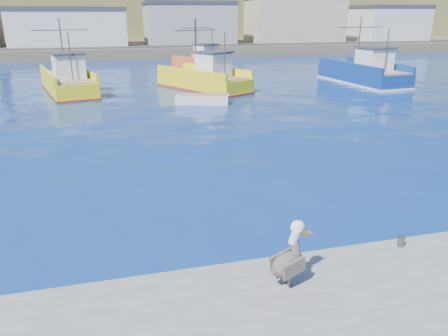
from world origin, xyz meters
name	(u,v)px	position (x,y,z in m)	size (l,w,h in m)	color
ground	(261,222)	(0.00, 0.00, 0.00)	(260.00, 260.00, 0.00)	navy
dock_bollards	(324,253)	(0.60, -3.40, 0.65)	(36.20, 0.20, 0.30)	#4C4C4C
far_shore	(120,4)	(0.00, 109.20, 8.98)	(200.00, 81.00, 24.00)	brown
trawler_yellow_a	(68,82)	(-8.09, 28.77, 1.00)	(5.74, 11.02, 6.41)	yellow
trawler_yellow_b	(205,79)	(4.08, 27.33, 0.97)	(7.88, 10.48, 6.36)	yellow
trawler_blue	(364,73)	(20.58, 27.06, 1.02)	(5.27, 11.28, 6.48)	navy
boat_orange	(202,63)	(6.58, 40.42, 1.03)	(6.10, 8.74, 6.07)	orange
skiff_mid	(202,100)	(2.43, 20.85, 0.29)	(4.38, 2.69, 0.90)	silver
pelican	(290,259)	(-0.82, -4.31, 1.22)	(1.34, 0.81, 1.68)	#595451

